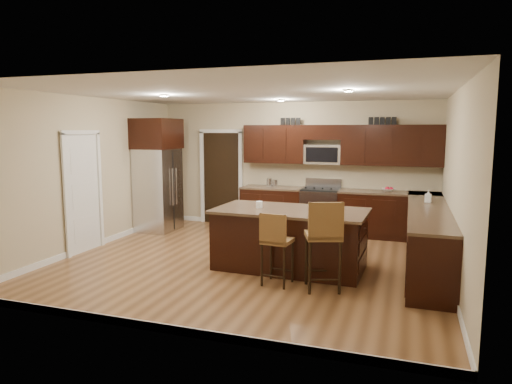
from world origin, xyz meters
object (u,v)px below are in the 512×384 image
(stool_mid, at_px, (276,240))
(range, at_px, (321,210))
(island, at_px, (290,241))
(refrigerator, at_px, (158,174))
(stool_right, at_px, (324,235))

(stool_mid, bearing_deg, range, 96.17)
(range, bearing_deg, island, -89.87)
(range, xyz_separation_m, refrigerator, (-3.30, -0.85, 0.74))
(island, xyz_separation_m, stool_right, (0.67, -0.85, 0.33))
(range, height_order, stool_mid, range)
(stool_mid, height_order, stool_right, stool_right)
(range, xyz_separation_m, island, (0.01, -2.56, -0.04))
(range, xyz_separation_m, stool_mid, (0.02, -3.40, 0.16))
(stool_mid, bearing_deg, island, 96.78)
(stool_right, bearing_deg, island, 109.29)
(stool_right, bearing_deg, stool_mid, 160.20)
(island, bearing_deg, refrigerator, 154.59)
(range, height_order, island, range)
(stool_right, distance_m, refrigerator, 4.75)
(stool_mid, relative_size, stool_right, 0.84)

